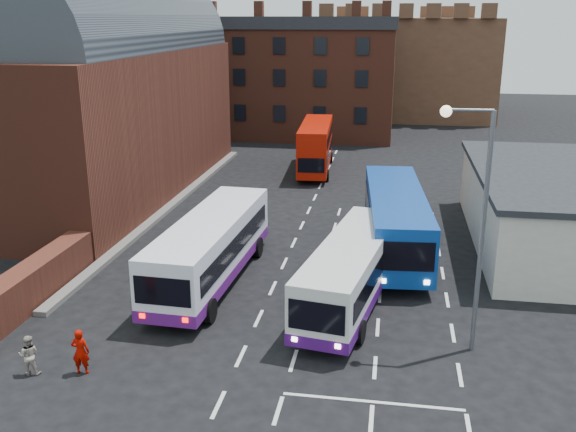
% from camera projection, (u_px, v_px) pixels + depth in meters
% --- Properties ---
extents(ground, '(180.00, 180.00, 0.00)m').
position_uv_depth(ground, '(246.00, 346.00, 24.83)').
color(ground, black).
extents(railway_station, '(12.00, 28.00, 16.00)m').
position_uv_depth(railway_station, '(95.00, 85.00, 44.75)').
color(railway_station, '#602B1E').
rests_on(railway_station, ground).
extents(forecourt_wall, '(1.20, 10.00, 1.80)m').
position_uv_depth(forecourt_wall, '(28.00, 287.00, 28.04)').
color(forecourt_wall, '#602B1E').
rests_on(forecourt_wall, ground).
extents(cream_building, '(10.40, 16.40, 4.25)m').
position_uv_depth(cream_building, '(570.00, 209.00, 35.03)').
color(cream_building, beige).
rests_on(cream_building, ground).
extents(brick_terrace, '(22.00, 10.00, 11.00)m').
position_uv_depth(brick_terrace, '(288.00, 83.00, 67.45)').
color(brick_terrace, brown).
rests_on(brick_terrace, ground).
extents(castle_keep, '(22.00, 22.00, 12.00)m').
position_uv_depth(castle_keep, '(403.00, 66.00, 84.26)').
color(castle_keep, brown).
rests_on(castle_keep, ground).
extents(bus_white_outbound, '(3.36, 11.76, 3.18)m').
position_uv_depth(bus_white_outbound, '(211.00, 245.00, 30.31)').
color(bus_white_outbound, white).
rests_on(bus_white_outbound, ground).
extents(bus_white_inbound, '(4.18, 10.94, 2.91)m').
position_uv_depth(bus_white_inbound, '(352.00, 268.00, 27.96)').
color(bus_white_inbound, silver).
rests_on(bus_white_inbound, ground).
extents(bus_blue, '(3.87, 12.58, 3.38)m').
position_uv_depth(bus_blue, '(396.00, 217.00, 34.03)').
color(bus_blue, navy).
rests_on(bus_blue, ground).
extents(bus_red_double, '(2.94, 10.06, 3.98)m').
position_uv_depth(bus_red_double, '(316.00, 146.00, 52.11)').
color(bus_red_double, '#B61304').
rests_on(bus_red_double, ground).
extents(street_lamp, '(1.90, 0.41, 9.28)m').
position_uv_depth(street_lamp, '(475.00, 209.00, 22.94)').
color(street_lamp, slate).
rests_on(street_lamp, ground).
extents(pedestrian_red, '(0.68, 0.50, 1.72)m').
position_uv_depth(pedestrian_red, '(80.00, 352.00, 22.69)').
color(pedestrian_red, '#A00900').
rests_on(pedestrian_red, ground).
extents(pedestrian_beige, '(0.82, 0.70, 1.49)m').
position_uv_depth(pedestrian_beige, '(29.00, 355.00, 22.69)').
color(pedestrian_beige, '#A59989').
rests_on(pedestrian_beige, ground).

